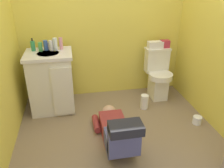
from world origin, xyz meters
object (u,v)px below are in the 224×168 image
object	(u,v)px
faucet	(48,46)
paper_towel_roll	(144,102)
toilet	(158,74)
toiletry_bag	(165,44)
vanity_cabinet	(52,81)
bottle_white	(51,46)
toilet_paper_roll	(197,120)
person_plumber	(117,131)
tissue_box	(155,45)
soap_dispenser	(33,46)
bottle_clear	(55,44)
bottle_pink	(61,43)
bottle_blue	(46,45)
bottle_green	(40,47)

from	to	relation	value
faucet	paper_towel_roll	world-z (taller)	faucet
toilet	toiletry_bag	distance (m)	0.46
vanity_cabinet	faucet	world-z (taller)	faucet
toiletry_bag	bottle_white	xyz separation A→B (m)	(-1.62, -0.08, 0.08)
paper_towel_roll	toilet_paper_roll	distance (m)	0.73
person_plumber	toiletry_bag	distance (m)	1.57
vanity_cabinet	bottle_white	world-z (taller)	bottle_white
tissue_box	paper_towel_roll	bearing A→B (deg)	-121.88
soap_dispenser	tissue_box	bearing A→B (deg)	1.27
bottle_white	vanity_cabinet	bearing A→B (deg)	-114.23
bottle_clear	toilet_paper_roll	xyz separation A→B (m)	(1.70, -0.82, -0.85)
bottle_clear	bottle_pink	bearing A→B (deg)	33.04
vanity_cabinet	toilet_paper_roll	bearing A→B (deg)	-22.16
toiletry_bag	bottle_blue	xyz separation A→B (m)	(-1.69, -0.04, 0.08)
bottle_white	paper_towel_roll	distance (m)	1.48
vanity_cabinet	bottle_white	bearing A→B (deg)	65.77
paper_towel_roll	tissue_box	bearing A→B (deg)	58.12
vanity_cabinet	bottle_white	xyz separation A→B (m)	(0.04, 0.09, 0.47)
vanity_cabinet	toiletry_bag	world-z (taller)	toiletry_bag
toilet	bottle_green	xyz separation A→B (m)	(-1.65, 0.01, 0.51)
bottle_pink	tissue_box	bearing A→B (deg)	1.31
bottle_blue	bottle_pink	size ratio (longest dim) A/B	0.84
paper_towel_roll	bottle_green	bearing A→B (deg)	166.14
bottle_pink	bottle_white	bearing A→B (deg)	-159.71
toilet	bottle_green	distance (m)	1.73
person_plumber	tissue_box	bearing A→B (deg)	53.68
bottle_pink	bottle_green	bearing A→B (deg)	-169.92
soap_dispenser	bottle_blue	distance (m)	0.16
faucet	bottle_blue	bearing A→B (deg)	-137.65
bottle_green	bottle_pink	xyz separation A→B (m)	(0.26, 0.05, 0.02)
person_plumber	bottle_blue	world-z (taller)	bottle_blue
faucet	tissue_box	bearing A→B (deg)	0.68
toilet	faucet	distance (m)	1.63
toilet	person_plumber	size ratio (longest dim) A/B	0.70
vanity_cabinet	toilet_paper_roll	xyz separation A→B (m)	(1.80, -0.73, -0.37)
bottle_blue	bottle_white	size ratio (longest dim) A/B	0.96
bottle_pink	bottle_blue	bearing A→B (deg)	-176.39
faucet	person_plumber	world-z (taller)	faucet
toilet	vanity_cabinet	bearing A→B (deg)	-177.29
vanity_cabinet	toilet	bearing A→B (deg)	2.71
bottle_green	bottle_pink	distance (m)	0.27
bottle_green	paper_towel_roll	xyz separation A→B (m)	(1.35, -0.33, -0.78)
toiletry_bag	paper_towel_roll	distance (m)	0.91
soap_dispenser	bottle_pink	distance (m)	0.36
bottle_green	toilet_paper_roll	xyz separation A→B (m)	(1.89, -0.82, -0.83)
tissue_box	toiletry_bag	xyz separation A→B (m)	(0.15, 0.00, 0.01)
person_plumber	paper_towel_roll	bearing A→B (deg)	51.22
bottle_white	paper_towel_roll	size ratio (longest dim) A/B	0.67
person_plumber	tissue_box	size ratio (longest dim) A/B	4.84
tissue_box	faucet	bearing A→B (deg)	-179.32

